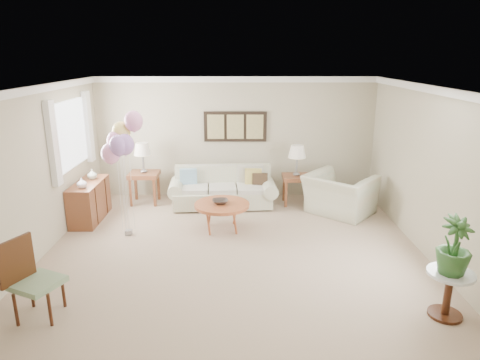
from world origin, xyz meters
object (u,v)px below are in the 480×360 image
at_px(sofa, 223,191).
at_px(armchair, 340,194).
at_px(accent_chair, 31,277).
at_px(coffee_table, 222,206).
at_px(balloon_cluster, 121,140).

xyz_separation_m(sofa, armchair, (2.32, -0.47, 0.07)).
distance_m(sofa, accent_chair, 4.49).
bearing_deg(coffee_table, accent_chair, -129.13).
distance_m(sofa, balloon_cluster, 2.61).
distance_m(accent_chair, balloon_cluster, 2.72).
xyz_separation_m(coffee_table, armchair, (2.29, 0.82, -0.06)).
relative_size(coffee_table, balloon_cluster, 0.46).
bearing_deg(balloon_cluster, coffee_table, 8.68).
relative_size(sofa, accent_chair, 2.23).
bearing_deg(accent_chair, armchair, 38.01).
relative_size(coffee_table, accent_chair, 0.98).
distance_m(sofa, coffee_table, 1.30).
bearing_deg(sofa, balloon_cluster, -136.06).
xyz_separation_m(accent_chair, balloon_cluster, (0.52, 2.40, 1.17)).
height_order(sofa, accent_chair, accent_chair).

